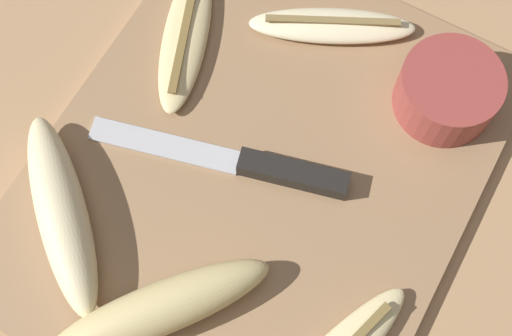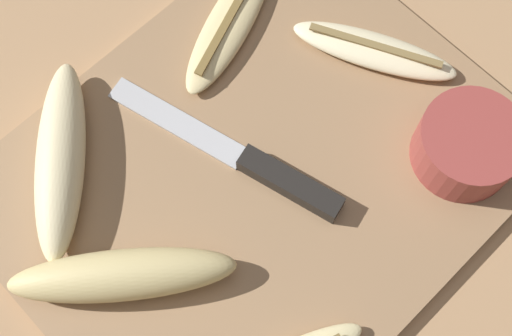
{
  "view_description": "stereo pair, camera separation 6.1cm",
  "coord_description": "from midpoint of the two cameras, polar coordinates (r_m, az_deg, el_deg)",
  "views": [
    {
      "loc": [
        -0.18,
        -0.1,
        0.59
      ],
      "look_at": [
        0.0,
        0.0,
        0.02
      ],
      "focal_mm": 50.0,
      "sensor_mm": 36.0,
      "label": 1
    },
    {
      "loc": [
        -0.15,
        -0.15,
        0.59
      ],
      "look_at": [
        0.0,
        0.0,
        0.02
      ],
      "focal_mm": 50.0,
      "sensor_mm": 36.0,
      "label": 2
    }
  ],
  "objects": [
    {
      "name": "ground_plane",
      "position": [
        0.63,
        2.74,
        -1.07
      ],
      "size": [
        4.0,
        4.0,
        0.0
      ],
      "primitive_type": "plane",
      "color": "tan"
    },
    {
      "name": "knife",
      "position": [
        0.61,
        3.63,
        -0.59
      ],
      "size": [
        0.08,
        0.23,
        0.02
      ],
      "rotation": [
        0.0,
        0.0,
        0.26
      ],
      "color": "black",
      "rests_on": "cutting_board"
    },
    {
      "name": "banana_cream_curved",
      "position": [
        0.61,
        -12.71,
        0.34
      ],
      "size": [
        0.15,
        0.16,
        0.04
      ],
      "rotation": [
        0.0,
        0.0,
        5.54
      ],
      "color": "beige",
      "rests_on": "cutting_board"
    },
    {
      "name": "prep_bowl",
      "position": [
        0.63,
        19.2,
        1.37
      ],
      "size": [
        0.09,
        0.09,
        0.05
      ],
      "color": "#993D38",
      "rests_on": "cutting_board"
    },
    {
      "name": "banana_spotted_left",
      "position": [
        0.58,
        -7.69,
        -8.91
      ],
      "size": [
        0.17,
        0.15,
        0.04
      ],
      "rotation": [
        0.0,
        0.0,
        4.04
      ],
      "color": "#DBC684",
      "rests_on": "cutting_board"
    },
    {
      "name": "banana_mellow_near",
      "position": [
        0.67,
        0.48,
        11.21
      ],
      "size": [
        0.16,
        0.1,
        0.02
      ],
      "rotation": [
        0.0,
        0.0,
        1.94
      ],
      "color": "beige",
      "rests_on": "cutting_board"
    },
    {
      "name": "banana_bright_far",
      "position": [
        0.67,
        12.02,
        8.84
      ],
      "size": [
        0.1,
        0.15,
        0.02
      ],
      "rotation": [
        0.0,
        0.0,
        3.61
      ],
      "color": "beige",
      "rests_on": "cutting_board"
    },
    {
      "name": "cutting_board",
      "position": [
        0.62,
        2.77,
        -0.89
      ],
      "size": [
        0.44,
        0.36,
        0.01
      ],
      "color": "#997551",
      "rests_on": "ground_plane"
    }
  ]
}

